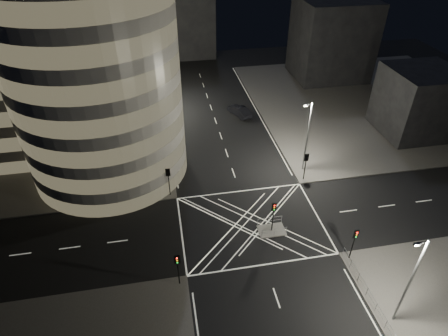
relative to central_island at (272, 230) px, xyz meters
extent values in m
plane|color=black|center=(-2.00, 1.50, -0.07)|extent=(120.00, 120.00, 0.00)
cube|color=#484644|center=(-31.00, 28.50, 0.00)|extent=(42.00, 42.00, 0.15)
cube|color=#484644|center=(27.00, 28.50, 0.00)|extent=(42.00, 42.00, 0.15)
cube|color=slate|center=(0.00, 0.00, 0.00)|extent=(3.00, 2.00, 0.15)
cylinder|color=#9D9994|center=(-18.00, 15.50, 12.57)|extent=(20.00, 20.00, 25.00)
cube|color=#9D9994|center=(-28.00, 25.50, 12.57)|extent=(20.00, 18.00, 25.00)
cube|color=#9D9994|center=(-24.00, 43.50, 11.07)|extent=(24.00, 16.00, 22.00)
cube|color=black|center=(24.00, 41.50, 7.58)|extent=(14.00, 12.00, 15.00)
cube|color=black|center=(28.00, 17.50, 5.08)|extent=(10.00, 10.00, 10.00)
cube|color=black|center=(-6.00, 59.50, 8.93)|extent=(18.00, 8.00, 18.00)
cylinder|color=black|center=(-12.50, 10.50, 1.61)|extent=(0.32, 0.32, 3.07)
ellipsoid|color=black|center=(-12.50, 10.50, 4.30)|extent=(4.22, 4.22, 4.86)
cylinder|color=black|center=(-12.50, 16.50, 1.78)|extent=(0.32, 0.32, 3.42)
ellipsoid|color=black|center=(-12.50, 16.50, 4.62)|extent=(4.11, 4.11, 4.73)
cylinder|color=black|center=(-12.50, 22.50, 1.58)|extent=(0.32, 0.32, 3.02)
ellipsoid|color=black|center=(-12.50, 22.50, 4.09)|extent=(3.61, 3.61, 4.16)
cylinder|color=black|center=(-12.50, 28.50, 1.81)|extent=(0.32, 0.32, 3.47)
ellipsoid|color=black|center=(-12.50, 28.50, 5.04)|extent=(5.44, 5.44, 6.26)
cylinder|color=black|center=(-12.50, 34.50, 1.62)|extent=(0.32, 0.32, 3.08)
ellipsoid|color=black|center=(-12.50, 34.50, 4.40)|extent=(4.51, 4.51, 5.19)
cylinder|color=black|center=(-10.80, 8.30, 1.57)|extent=(0.12, 0.12, 3.00)
cube|color=black|center=(-10.80, 8.30, 3.52)|extent=(0.28, 0.22, 0.90)
cube|color=black|center=(-10.80, 8.30, 3.52)|extent=(0.55, 0.04, 1.10)
cylinder|color=black|center=(-10.80, -5.30, 1.57)|extent=(0.12, 0.12, 3.00)
cube|color=black|center=(-10.80, -5.30, 3.52)|extent=(0.28, 0.22, 0.90)
cube|color=black|center=(-10.80, -5.30, 3.52)|extent=(0.55, 0.04, 1.10)
cylinder|color=black|center=(6.80, 8.30, 1.57)|extent=(0.12, 0.12, 3.00)
cube|color=black|center=(6.80, 8.30, 3.52)|extent=(0.28, 0.22, 0.90)
cube|color=black|center=(6.80, 8.30, 3.52)|extent=(0.55, 0.04, 1.10)
cylinder|color=black|center=(6.80, -5.30, 1.57)|extent=(0.12, 0.12, 3.00)
cube|color=black|center=(6.80, -5.30, 3.52)|extent=(0.28, 0.22, 0.90)
cube|color=black|center=(6.80, -5.30, 3.52)|extent=(0.55, 0.04, 1.10)
cylinder|color=black|center=(0.00, 0.00, 1.57)|extent=(0.12, 0.12, 3.00)
cube|color=black|center=(0.00, 0.00, 3.52)|extent=(0.28, 0.22, 0.90)
cube|color=black|center=(0.00, 0.00, 3.52)|extent=(0.55, 0.04, 1.10)
cylinder|color=slate|center=(-11.50, 13.50, 5.08)|extent=(0.20, 0.20, 10.00)
cylinder|color=slate|center=(-11.05, 13.50, 9.93)|extent=(0.90, 0.10, 0.10)
cube|color=slate|center=(-10.60, 13.50, 9.83)|extent=(0.50, 0.25, 0.18)
cube|color=white|center=(-10.60, 13.50, 9.72)|extent=(0.42, 0.20, 0.05)
cylinder|color=slate|center=(-11.50, 31.50, 5.08)|extent=(0.20, 0.20, 10.00)
cylinder|color=slate|center=(-11.05, 31.50, 9.93)|extent=(0.90, 0.10, 0.10)
cube|color=slate|center=(-10.60, 31.50, 9.83)|extent=(0.50, 0.25, 0.18)
cube|color=white|center=(-10.60, 31.50, 9.72)|extent=(0.42, 0.20, 0.05)
cylinder|color=slate|center=(7.50, 10.50, 5.08)|extent=(0.20, 0.20, 10.00)
cylinder|color=slate|center=(7.05, 10.50, 9.93)|extent=(0.90, 0.10, 0.10)
cube|color=slate|center=(6.60, 10.50, 9.83)|extent=(0.50, 0.25, 0.18)
cube|color=white|center=(6.60, 10.50, 9.72)|extent=(0.42, 0.20, 0.05)
cylinder|color=slate|center=(7.50, -12.50, 5.08)|extent=(0.20, 0.20, 10.00)
cylinder|color=slate|center=(7.05, -12.50, 9.93)|extent=(0.90, 0.10, 0.10)
cube|color=slate|center=(6.60, -12.50, 9.83)|extent=(0.50, 0.25, 0.18)
cube|color=white|center=(6.60, -12.50, 9.72)|extent=(0.42, 0.20, 0.05)
cube|color=slate|center=(6.30, -10.65, 0.62)|extent=(0.06, 11.70, 1.10)
cube|color=slate|center=(0.00, -0.90, 0.62)|extent=(2.80, 0.06, 1.10)
cube|color=slate|center=(0.00, 0.90, 0.62)|extent=(2.80, 0.06, 1.10)
imported|color=black|center=(2.36, 27.66, 0.76)|extent=(3.67, 5.34, 1.67)
camera|label=1|loc=(-10.71, -28.49, 30.36)|focal=30.00mm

